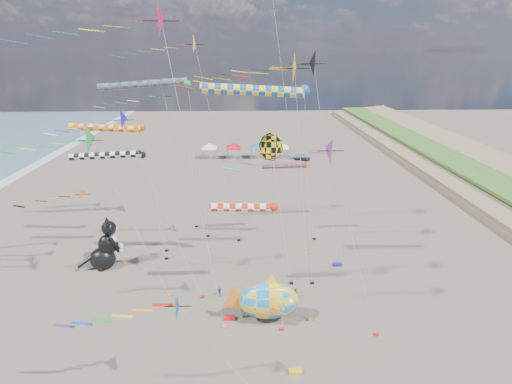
{
  "coord_description": "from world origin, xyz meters",
  "views": [
    {
      "loc": [
        0.81,
        -21.44,
        21.39
      ],
      "look_at": [
        2.0,
        12.0,
        9.51
      ],
      "focal_mm": 28.0,
      "sensor_mm": 36.0,
      "label": 1
    }
  ],
  "objects_px": {
    "child_blue": "(220,291)",
    "fish_inflatable": "(268,301)",
    "child_green": "(296,293)",
    "person_adult": "(244,309)",
    "parked_car": "(302,157)",
    "cat_inflatable": "(104,244)"
  },
  "relations": [
    {
      "from": "child_blue",
      "to": "parked_car",
      "type": "bearing_deg",
      "value": 41.34
    },
    {
      "from": "child_green",
      "to": "cat_inflatable",
      "type": "bearing_deg",
      "value": 149.68
    },
    {
      "from": "fish_inflatable",
      "to": "person_adult",
      "type": "height_order",
      "value": "fish_inflatable"
    },
    {
      "from": "person_adult",
      "to": "child_green",
      "type": "distance_m",
      "value": 5.51
    },
    {
      "from": "cat_inflatable",
      "to": "person_adult",
      "type": "distance_m",
      "value": 16.97
    },
    {
      "from": "fish_inflatable",
      "to": "child_blue",
      "type": "bearing_deg",
      "value": 136.4
    },
    {
      "from": "fish_inflatable",
      "to": "child_green",
      "type": "height_order",
      "value": "fish_inflatable"
    },
    {
      "from": "person_adult",
      "to": "child_green",
      "type": "bearing_deg",
      "value": 1.78
    },
    {
      "from": "person_adult",
      "to": "parked_car",
      "type": "relative_size",
      "value": 0.53
    },
    {
      "from": "cat_inflatable",
      "to": "child_blue",
      "type": "relative_size",
      "value": 5.84
    },
    {
      "from": "cat_inflatable",
      "to": "fish_inflatable",
      "type": "xyz_separation_m",
      "value": [
        16.29,
        -9.61,
        -0.56
      ]
    },
    {
      "from": "fish_inflatable",
      "to": "child_blue",
      "type": "xyz_separation_m",
      "value": [
        -4.19,
        3.99,
        -1.68
      ]
    },
    {
      "from": "child_blue",
      "to": "parked_car",
      "type": "relative_size",
      "value": 0.27
    },
    {
      "from": "cat_inflatable",
      "to": "child_blue",
      "type": "distance_m",
      "value": 13.52
    },
    {
      "from": "person_adult",
      "to": "parked_car",
      "type": "distance_m",
      "value": 52.61
    },
    {
      "from": "fish_inflatable",
      "to": "parked_car",
      "type": "distance_m",
      "value": 52.85
    },
    {
      "from": "child_blue",
      "to": "fish_inflatable",
      "type": "bearing_deg",
      "value": -75.36
    },
    {
      "from": "child_green",
      "to": "parked_car",
      "type": "bearing_deg",
      "value": 68.96
    },
    {
      "from": "cat_inflatable",
      "to": "fish_inflatable",
      "type": "relative_size",
      "value": 0.83
    },
    {
      "from": "person_adult",
      "to": "child_green",
      "type": "xyz_separation_m",
      "value": [
        4.78,
        2.71,
        -0.4
      ]
    },
    {
      "from": "cat_inflatable",
      "to": "person_adult",
      "type": "bearing_deg",
      "value": -53.4
    },
    {
      "from": "cat_inflatable",
      "to": "child_green",
      "type": "xyz_separation_m",
      "value": [
        19.09,
        -6.24,
        -2.17
      ]
    }
  ]
}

